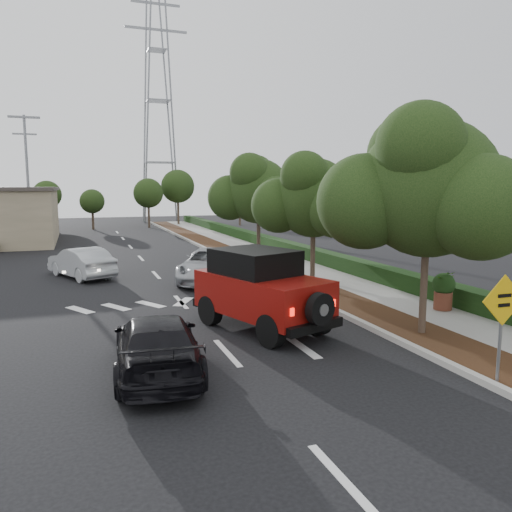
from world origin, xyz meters
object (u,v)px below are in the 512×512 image
red_jeep (257,289)px  speed_hump_sign (502,314)px  silver_suv_ahead (210,265)px  black_suv_oncoming (157,344)px

red_jeep → speed_hump_sign: bearing=-80.2°
silver_suv_ahead → black_suv_oncoming: bearing=-88.0°
black_suv_oncoming → silver_suv_ahead: bearing=-105.2°
red_jeep → black_suv_oncoming: (-3.38, -2.64, -0.53)m
speed_hump_sign → red_jeep: bearing=121.2°
speed_hump_sign → silver_suv_ahead: bearing=103.2°
speed_hump_sign → black_suv_oncoming: bearing=156.0°
silver_suv_ahead → black_suv_oncoming: (-3.95, -10.40, -0.06)m
black_suv_oncoming → speed_hump_sign: 7.48m
red_jeep → black_suv_oncoming: bearing=-161.4°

